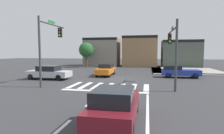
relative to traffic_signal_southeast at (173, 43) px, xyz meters
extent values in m
plane|color=#353538|center=(-5.33, 3.48, -3.70)|extent=(120.00, 120.00, 0.00)
cube|color=silver|center=(-8.52, -1.02, -3.70)|extent=(0.43, 3.18, 0.01)
cube|color=silver|center=(-7.45, -1.02, -3.70)|extent=(0.43, 3.18, 0.01)
cube|color=silver|center=(-6.39, -1.02, -3.70)|extent=(0.43, 3.18, 0.01)
cube|color=silver|center=(-5.33, -1.02, -3.70)|extent=(0.43, 3.18, 0.01)
cube|color=silver|center=(-4.27, -1.02, -3.70)|extent=(0.43, 3.18, 0.01)
cube|color=silver|center=(-3.20, -1.02, -3.70)|extent=(0.43, 3.18, 0.01)
cube|color=silver|center=(-2.14, -1.02, -3.70)|extent=(0.43, 3.18, 0.01)
cube|color=white|center=(-5.33, -3.02, -3.70)|extent=(6.80, 0.50, 0.01)
cube|color=white|center=(-5.33, -6.02, -3.70)|extent=(0.16, 2.00, 0.01)
cube|color=white|center=(-5.33, -10.02, -3.70)|extent=(0.16, 2.00, 0.01)
cylinder|color=yellow|center=(-3.13, -5.38, -3.70)|extent=(0.99, 0.99, 0.01)
cylinder|color=white|center=(-3.35, -5.38, -3.69)|extent=(0.16, 0.16, 0.00)
cylinder|color=white|center=(-2.91, -5.38, -3.69)|extent=(0.16, 0.16, 0.00)
cube|color=white|center=(-3.13, -5.38, -3.69)|extent=(0.44, 0.04, 0.00)
cube|color=#9E998E|center=(3.67, 8.68, -3.62)|extent=(10.00, 1.60, 0.15)
cube|color=#9E998E|center=(-0.53, 13.48, -3.62)|extent=(1.60, 10.00, 0.15)
cube|color=#9E998E|center=(3.67, 13.48, -3.62)|extent=(10.00, 10.00, 0.15)
cube|color=gray|center=(-11.75, 22.31, -0.74)|extent=(7.15, 5.65, 5.92)
cube|color=black|center=(-11.75, 19.68, 1.97)|extent=(7.15, 0.50, 0.50)
cube|color=#93704C|center=(-3.69, 22.14, -0.60)|extent=(6.90, 5.32, 6.21)
cube|color=black|center=(-3.69, 19.68, 2.26)|extent=(6.90, 0.50, 0.50)
cube|color=#4C564C|center=(4.36, 22.11, -1.06)|extent=(7.23, 5.25, 5.29)
cube|color=black|center=(4.36, 19.68, 1.34)|extent=(7.23, 0.50, 0.50)
cylinder|color=#383A3D|center=(0.00, -2.13, -1.02)|extent=(0.18, 0.18, 5.37)
cylinder|color=#383A3D|center=(0.00, 0.80, 1.12)|extent=(0.12, 5.86, 0.12)
cube|color=black|center=(0.00, 2.35, 0.55)|extent=(0.32, 0.32, 0.95)
sphere|color=#470A0A|center=(0.00, 2.18, 0.84)|extent=(0.22, 0.22, 0.22)
sphere|color=#4C330C|center=(0.00, 2.18, 0.55)|extent=(0.22, 0.22, 0.22)
sphere|color=#1ED833|center=(0.00, 2.18, 0.25)|extent=(0.22, 0.22, 0.22)
cube|color=#197233|center=(0.00, 0.51, 1.34)|extent=(0.03, 1.10, 0.24)
cylinder|color=#383A3D|center=(-10.86, -2.58, -0.74)|extent=(0.18, 0.18, 5.92)
cylinder|color=#383A3D|center=(-10.86, -0.33, 1.81)|extent=(0.12, 4.51, 0.12)
cube|color=black|center=(-10.86, 1.06, 1.23)|extent=(0.32, 0.32, 0.95)
sphere|color=#470A0A|center=(-10.86, 0.89, 1.53)|extent=(0.22, 0.22, 0.22)
sphere|color=#4C330C|center=(-10.86, 0.89, 1.23)|extent=(0.22, 0.22, 0.22)
sphere|color=#1ED833|center=(-10.86, 0.89, 0.94)|extent=(0.22, 0.22, 0.22)
cube|color=#197233|center=(-10.86, -0.55, 2.03)|extent=(0.03, 1.10, 0.24)
cube|color=#B7BABF|center=(-12.66, 1.75, -3.10)|extent=(4.72, 1.90, 0.63)
cube|color=black|center=(-12.65, 1.75, -2.50)|extent=(2.15, 1.67, 0.56)
cylinder|color=black|center=(-14.27, 0.91, -3.38)|extent=(0.63, 0.22, 0.63)
cylinder|color=black|center=(-14.27, 2.59, -3.38)|extent=(0.63, 0.22, 0.63)
cylinder|color=black|center=(-11.06, 0.91, -3.38)|extent=(0.63, 0.22, 0.63)
cylinder|color=black|center=(-11.06, 2.59, -3.38)|extent=(0.63, 0.22, 0.63)
cube|color=orange|center=(-7.24, 5.98, -3.06)|extent=(1.72, 4.53, 0.64)
cube|color=black|center=(-7.24, 6.35, -2.49)|extent=(1.52, 2.23, 0.51)
cylinder|color=black|center=(-6.48, 4.44, -3.35)|extent=(0.22, 0.70, 0.70)
cylinder|color=black|center=(-7.99, 4.44, -3.35)|extent=(0.22, 0.70, 0.70)
cylinder|color=black|center=(-6.48, 7.52, -3.35)|extent=(0.22, 0.70, 0.70)
cylinder|color=black|center=(-7.99, 7.52, -3.35)|extent=(0.22, 0.70, 0.70)
cube|color=maroon|center=(-3.35, -8.86, -3.08)|extent=(1.72, 4.32, 0.70)
cube|color=black|center=(-3.35, -9.40, -2.45)|extent=(1.52, 1.86, 0.56)
cylinder|color=black|center=(-4.10, -7.39, -3.39)|extent=(0.22, 0.61, 0.61)
cylinder|color=black|center=(-2.60, -7.39, -3.39)|extent=(0.22, 0.61, 0.61)
cylinder|color=black|center=(-4.10, -10.33, -3.39)|extent=(0.22, 0.61, 0.61)
cylinder|color=black|center=(-2.60, -10.33, -3.39)|extent=(0.22, 0.61, 0.61)
cube|color=#23389E|center=(1.71, 5.84, -3.09)|extent=(4.22, 1.72, 0.64)
cube|color=black|center=(0.78, 5.84, -2.53)|extent=(1.93, 1.52, 0.47)
cylinder|color=black|center=(3.14, 6.60, -3.38)|extent=(0.65, 0.22, 0.65)
cylinder|color=black|center=(3.14, 5.09, -3.38)|extent=(0.65, 0.22, 0.65)
cylinder|color=black|center=(0.27, 6.60, -3.38)|extent=(0.65, 0.22, 0.65)
cylinder|color=black|center=(0.27, 5.09, -3.38)|extent=(0.65, 0.22, 0.65)
cylinder|color=#4C3823|center=(-13.83, 17.48, -2.30)|extent=(0.36, 0.36, 2.80)
sphere|color=#235628|center=(-13.83, 17.48, -0.30)|extent=(2.85, 2.85, 2.85)
camera|label=1|loc=(-2.06, -16.19, -0.75)|focal=29.06mm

